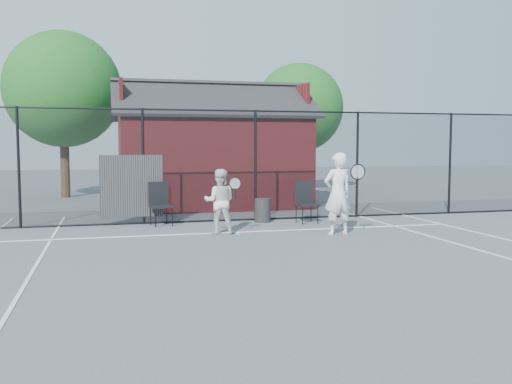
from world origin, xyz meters
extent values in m
plane|color=#4D5258|center=(0.00, 0.00, 0.00)|extent=(80.00, 80.00, 0.00)
cube|color=silver|center=(0.00, 3.00, 0.01)|extent=(11.00, 0.06, 0.01)
cube|color=silver|center=(-4.11, -2.00, 0.01)|extent=(0.06, 18.00, 0.01)
cube|color=silver|center=(0.00, 2.85, 0.01)|extent=(0.06, 0.30, 0.01)
cylinder|color=black|center=(-5.00, 5.00, 1.50)|extent=(0.07, 0.07, 3.00)
cylinder|color=black|center=(-2.00, 5.00, 1.50)|extent=(0.07, 0.07, 3.00)
cylinder|color=black|center=(1.00, 5.00, 1.50)|extent=(0.07, 0.07, 3.00)
cylinder|color=black|center=(4.00, 5.00, 1.50)|extent=(0.07, 0.07, 3.00)
cylinder|color=black|center=(7.00, 5.00, 1.50)|extent=(0.07, 0.07, 3.00)
cylinder|color=black|center=(0.00, 5.00, 2.97)|extent=(22.00, 0.04, 0.04)
cylinder|color=black|center=(0.00, 5.00, 0.03)|extent=(22.00, 0.04, 0.04)
cube|color=black|center=(0.00, 5.00, 1.50)|extent=(22.00, 3.00, 0.01)
cube|color=black|center=(-2.30, 4.98, 1.00)|extent=(1.60, 0.04, 1.60)
cube|color=maroon|center=(0.50, 9.00, 1.50)|extent=(6.00, 4.00, 3.00)
cube|color=black|center=(0.50, 8.00, 3.53)|extent=(6.50, 2.36, 1.32)
cube|color=black|center=(0.50, 10.00, 3.53)|extent=(6.50, 2.36, 1.32)
cube|color=maroon|center=(-2.45, 9.00, 3.53)|extent=(0.10, 2.80, 1.06)
cube|color=maroon|center=(3.45, 9.00, 3.53)|extent=(0.10, 2.80, 1.06)
cylinder|color=black|center=(-4.50, 13.50, 1.26)|extent=(0.36, 0.36, 2.52)
sphere|color=#144717|center=(-4.50, 13.50, 4.20)|extent=(4.48, 4.48, 4.48)
cylinder|color=black|center=(5.50, 14.50, 1.12)|extent=(0.36, 0.36, 2.23)
sphere|color=#144717|center=(5.50, 14.50, 3.72)|extent=(3.97, 3.97, 3.97)
imported|color=white|center=(2.20, 2.12, 0.94)|extent=(0.74, 0.53, 1.88)
torus|color=black|center=(2.52, 1.75, 1.46)|extent=(0.37, 0.03, 0.37)
cylinder|color=black|center=(2.52, 1.75, 1.11)|extent=(0.04, 0.04, 0.45)
imported|color=silver|center=(-0.39, 2.96, 0.75)|extent=(0.84, 0.73, 1.50)
torus|color=black|center=(-0.09, 2.66, 1.18)|extent=(0.29, 0.02, 0.29)
cylinder|color=black|center=(-0.09, 2.66, 0.90)|extent=(0.03, 0.03, 0.36)
cube|color=black|center=(-1.59, 4.60, 0.54)|extent=(0.63, 0.65, 1.08)
cube|color=black|center=(2.17, 4.10, 0.54)|extent=(0.55, 0.57, 1.08)
cylinder|color=black|center=(1.09, 4.60, 0.32)|extent=(0.53, 0.53, 0.63)
camera|label=1|loc=(-2.89, -9.98, 2.06)|focal=40.00mm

